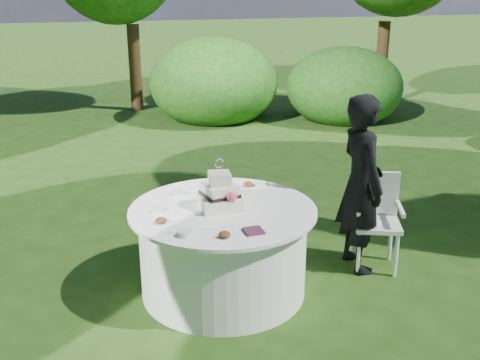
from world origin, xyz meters
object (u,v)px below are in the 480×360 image
table (223,250)px  chair (377,213)px  napkins (254,231)px  guest (361,184)px  cake (220,195)px

table → chair: 1.50m
napkins → chair: size_ratio=0.16×
napkins → guest: 1.36m
chair → table: bearing=-178.8°
guest → chair: guest is taller
table → cake: 0.50m
cake → chair: 1.56m
guest → table: guest is taller
cake → napkins: bearing=-80.0°
napkins → cake: size_ratio=0.33×
napkins → table: bearing=98.7°
cake → chair: cake is taller
napkins → table: 0.66m
guest → cake: (-1.33, -0.03, 0.06)m
guest → chair: 0.35m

